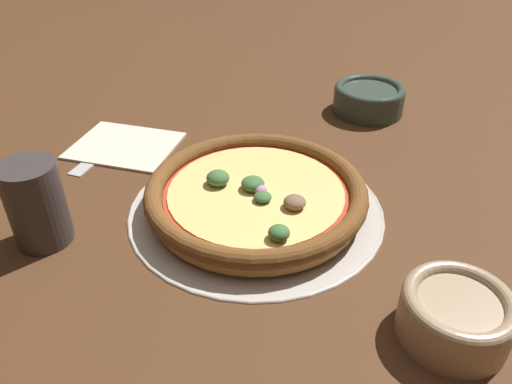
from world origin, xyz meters
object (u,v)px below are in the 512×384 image
at_px(napkin, 125,145).
at_px(fork, 102,152).
at_px(drinking_cup, 36,204).
at_px(pizza_tray, 256,207).
at_px(pizza, 256,194).
at_px(bowl_far, 369,98).
at_px(bowl_near, 454,316).

height_order(napkin, fork, napkin).
bearing_deg(drinking_cup, pizza_tray, -119.73).
height_order(pizza, fork, pizza).
distance_m(pizza, bowl_far, 0.36).
xyz_separation_m(bowl_near, drinking_cup, (0.41, 0.22, 0.02)).
bearing_deg(bowl_near, fork, 7.38).
relative_size(pizza_tray, bowl_near, 3.13).
bearing_deg(fork, pizza, 77.94).
height_order(pizza, drinking_cup, drinking_cup).
bearing_deg(pizza, napkin, 8.08).
distance_m(bowl_near, drinking_cup, 0.47).
bearing_deg(drinking_cup, bowl_near, -151.28).
bearing_deg(pizza, pizza_tray, -42.47).
relative_size(drinking_cup, fork, 0.68).
bearing_deg(fork, bowl_near, 70.00).
height_order(bowl_far, drinking_cup, drinking_cup).
relative_size(bowl_far, napkin, 0.62).
bearing_deg(pizza, bowl_far, -76.80).
xyz_separation_m(bowl_near, fork, (0.55, 0.07, -0.03)).
relative_size(napkin, fork, 1.31).
height_order(pizza, bowl_near, bowl_near).
xyz_separation_m(pizza_tray, pizza, (-0.00, 0.00, 0.02)).
bearing_deg(pizza, drinking_cup, 60.20).
xyz_separation_m(pizza_tray, drinking_cup, (0.13, 0.23, 0.05)).
bearing_deg(bowl_far, napkin, 64.67).
bearing_deg(pizza_tray, drinking_cup, 60.27).
relative_size(pizza_tray, drinking_cup, 3.19).
xyz_separation_m(bowl_far, drinking_cup, (0.05, 0.58, 0.03)).
xyz_separation_m(napkin, fork, (0.01, 0.04, -0.00)).
relative_size(bowl_near, bowl_far, 0.85).
bearing_deg(napkin, bowl_near, -176.39).
bearing_deg(pizza_tray, fork, 15.37).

